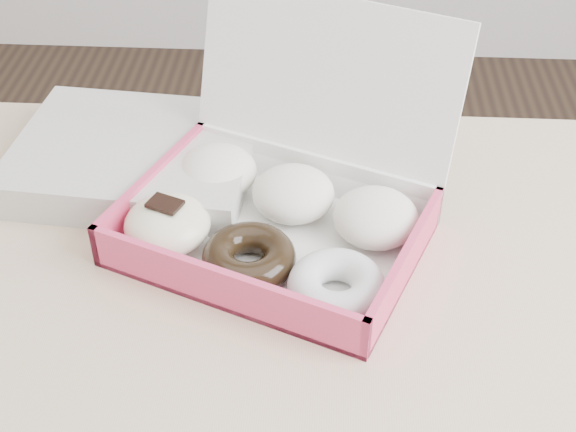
{
  "coord_description": "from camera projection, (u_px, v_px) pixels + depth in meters",
  "views": [
    {
      "loc": [
        -0.05,
        -0.46,
        1.28
      ],
      "look_at": [
        -0.08,
        0.13,
        0.8
      ],
      "focal_mm": 50.0,
      "sensor_mm": 36.0,
      "label": 1
    }
  ],
  "objects": [
    {
      "name": "table",
      "position": [
        369.0,
        417.0,
        0.74
      ],
      "size": [
        1.2,
        0.8,
        0.75
      ],
      "color": "#CBAD85",
      "rests_on": "ground"
    },
    {
      "name": "donut_box",
      "position": [
        277.0,
        208.0,
        0.8
      ],
      "size": [
        0.36,
        0.34,
        0.2
      ],
      "rotation": [
        0.0,
        0.0,
        -0.39
      ],
      "color": "white",
      "rests_on": "table"
    },
    {
      "name": "newspapers",
      "position": [
        136.0,
        157.0,
        0.89
      ],
      "size": [
        0.28,
        0.23,
        0.04
      ],
      "primitive_type": "cube",
      "rotation": [
        0.0,
        0.0,
        -0.09
      ],
      "color": "silver",
      "rests_on": "table"
    }
  ]
}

